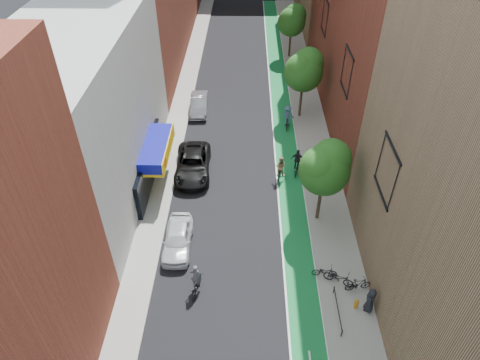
{
  "coord_description": "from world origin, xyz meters",
  "views": [
    {
      "loc": [
        0.54,
        -11.83,
        21.41
      ],
      "look_at": [
        0.11,
        12.43,
        1.5
      ],
      "focal_mm": 32.0,
      "sensor_mm": 36.0,
      "label": 1
    }
  ],
  "objects_px": {
    "parked_car_silver": "(199,104)",
    "pedestrian": "(370,300)",
    "parked_car_white": "(178,239)",
    "cyclist_lead": "(196,283)",
    "cyclist_lane_near": "(280,170)",
    "fire_hydrant": "(356,303)",
    "parked_car_black": "(193,164)",
    "cyclist_lane_far": "(287,118)",
    "cyclist_lane_mid": "(297,164)"
  },
  "relations": [
    {
      "from": "parked_car_silver",
      "to": "cyclist_lane_far",
      "type": "bearing_deg",
      "value": -21.09
    },
    {
      "from": "cyclist_lane_mid",
      "to": "pedestrian",
      "type": "height_order",
      "value": "cyclist_lane_mid"
    },
    {
      "from": "cyclist_lead",
      "to": "fire_hydrant",
      "type": "xyz_separation_m",
      "value": [
        9.25,
        -1.13,
        -0.19
      ]
    },
    {
      "from": "cyclist_lane_mid",
      "to": "parked_car_white",
      "type": "bearing_deg",
      "value": 58.17
    },
    {
      "from": "parked_car_white",
      "to": "parked_car_silver",
      "type": "bearing_deg",
      "value": 89.83
    },
    {
      "from": "cyclist_lane_near",
      "to": "cyclist_lane_mid",
      "type": "distance_m",
      "value": 1.65
    },
    {
      "from": "parked_car_white",
      "to": "cyclist_lane_near",
      "type": "height_order",
      "value": "cyclist_lane_near"
    },
    {
      "from": "parked_car_black",
      "to": "pedestrian",
      "type": "distance_m",
      "value": 16.97
    },
    {
      "from": "cyclist_lane_near",
      "to": "cyclist_lane_far",
      "type": "height_order",
      "value": "cyclist_lane_far"
    },
    {
      "from": "parked_car_silver",
      "to": "cyclist_lane_far",
      "type": "xyz_separation_m",
      "value": [
        8.38,
        -2.83,
        0.24
      ]
    },
    {
      "from": "cyclist_lane_mid",
      "to": "fire_hydrant",
      "type": "bearing_deg",
      "value": 114.99
    },
    {
      "from": "parked_car_black",
      "to": "cyclist_lane_far",
      "type": "bearing_deg",
      "value": 38.55
    },
    {
      "from": "cyclist_lane_near",
      "to": "pedestrian",
      "type": "distance_m",
      "value": 12.7
    },
    {
      "from": "cyclist_lane_mid",
      "to": "cyclist_lane_far",
      "type": "height_order",
      "value": "cyclist_lane_far"
    },
    {
      "from": "cyclist_lane_near",
      "to": "fire_hydrant",
      "type": "distance_m",
      "value": 12.39
    },
    {
      "from": "cyclist_lane_mid",
      "to": "pedestrian",
      "type": "relative_size",
      "value": 1.25
    },
    {
      "from": "parked_car_black",
      "to": "parked_car_silver",
      "type": "xyz_separation_m",
      "value": [
        -0.41,
        9.72,
        -0.06
      ]
    },
    {
      "from": "cyclist_lane_far",
      "to": "parked_car_black",
      "type": "bearing_deg",
      "value": 47.19
    },
    {
      "from": "cyclist_lane_far",
      "to": "parked_car_silver",
      "type": "bearing_deg",
      "value": -12.31
    },
    {
      "from": "pedestrian",
      "to": "fire_hydrant",
      "type": "distance_m",
      "value": 0.84
    },
    {
      "from": "cyclist_lane_near",
      "to": "parked_car_silver",
      "type": "bearing_deg",
      "value": -41.32
    },
    {
      "from": "parked_car_silver",
      "to": "fire_hydrant",
      "type": "xyz_separation_m",
      "value": [
        11.03,
        -22.27,
        -0.22
      ]
    },
    {
      "from": "fire_hydrant",
      "to": "pedestrian",
      "type": "bearing_deg",
      "value": -9.12
    },
    {
      "from": "cyclist_lead",
      "to": "parked_car_silver",
      "type": "bearing_deg",
      "value": -76.66
    },
    {
      "from": "parked_car_black",
      "to": "cyclist_lane_near",
      "type": "xyz_separation_m",
      "value": [
        6.9,
        -0.74,
        0.06
      ]
    },
    {
      "from": "fire_hydrant",
      "to": "cyclist_lane_mid",
      "type": "bearing_deg",
      "value": 100.36
    },
    {
      "from": "cyclist_lead",
      "to": "cyclist_lane_far",
      "type": "bearing_deg",
      "value": -101.3
    },
    {
      "from": "cyclist_lane_far",
      "to": "fire_hydrant",
      "type": "height_order",
      "value": "cyclist_lane_far"
    },
    {
      "from": "parked_car_silver",
      "to": "cyclist_lane_near",
      "type": "xyz_separation_m",
      "value": [
        7.31,
        -10.46,
        0.12
      ]
    },
    {
      "from": "parked_car_white",
      "to": "fire_hydrant",
      "type": "xyz_separation_m",
      "value": [
        10.8,
        -4.59,
        -0.22
      ]
    },
    {
      "from": "cyclist_lane_near",
      "to": "cyclist_lane_far",
      "type": "bearing_deg",
      "value": -84.25
    },
    {
      "from": "parked_car_black",
      "to": "fire_hydrant",
      "type": "relative_size",
      "value": 8.23
    },
    {
      "from": "parked_car_white",
      "to": "pedestrian",
      "type": "xyz_separation_m",
      "value": [
        11.48,
        -4.7,
        0.26
      ]
    },
    {
      "from": "parked_car_white",
      "to": "pedestrian",
      "type": "height_order",
      "value": "pedestrian"
    },
    {
      "from": "parked_car_silver",
      "to": "pedestrian",
      "type": "xyz_separation_m",
      "value": [
        11.71,
        -22.38,
        0.26
      ]
    },
    {
      "from": "parked_car_black",
      "to": "cyclist_lane_near",
      "type": "bearing_deg",
      "value": -8.41
    },
    {
      "from": "pedestrian",
      "to": "fire_hydrant",
      "type": "height_order",
      "value": "pedestrian"
    },
    {
      "from": "parked_car_white",
      "to": "cyclist_lane_near",
      "type": "relative_size",
      "value": 2.11
    },
    {
      "from": "parked_car_white",
      "to": "parked_car_silver",
      "type": "height_order",
      "value": "parked_car_silver"
    },
    {
      "from": "cyclist_lane_far",
      "to": "cyclist_lane_near",
      "type": "bearing_deg",
      "value": 88.35
    },
    {
      "from": "parked_car_black",
      "to": "fire_hydrant",
      "type": "xyz_separation_m",
      "value": [
        10.63,
        -12.55,
        -0.28
      ]
    },
    {
      "from": "cyclist_lead",
      "to": "cyclist_lane_near",
      "type": "relative_size",
      "value": 1.02
    },
    {
      "from": "parked_car_black",
      "to": "cyclist_lead",
      "type": "relative_size",
      "value": 2.72
    },
    {
      "from": "parked_car_black",
      "to": "cyclist_lane_near",
      "type": "distance_m",
      "value": 6.94
    },
    {
      "from": "pedestrian",
      "to": "fire_hydrant",
      "type": "relative_size",
      "value": 2.44
    },
    {
      "from": "cyclist_lane_mid",
      "to": "cyclist_lane_far",
      "type": "xyz_separation_m",
      "value": [
        -0.34,
        6.79,
        0.18
      ]
    },
    {
      "from": "parked_car_white",
      "to": "cyclist_lane_mid",
      "type": "xyz_separation_m",
      "value": [
        8.49,
        8.06,
        0.06
      ]
    },
    {
      "from": "cyclist_lead",
      "to": "pedestrian",
      "type": "bearing_deg",
      "value": -178.61
    },
    {
      "from": "parked_car_silver",
      "to": "pedestrian",
      "type": "distance_m",
      "value": 25.26
    },
    {
      "from": "parked_car_white",
      "to": "cyclist_lane_far",
      "type": "xyz_separation_m",
      "value": [
        8.15,
        14.85,
        0.24
      ]
    }
  ]
}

